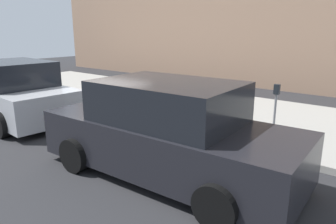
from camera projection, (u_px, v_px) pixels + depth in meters
ground_plane at (99, 115)px, 9.75m from camera, size 40.00×40.00×0.00m
sidewalk_curb at (152, 99)px, 11.60m from camera, size 18.00×5.00×0.14m
suitcase_navy_0 at (223, 119)px, 7.62m from camera, size 0.45×0.22×0.89m
suitcase_teal_1 at (203, 117)px, 7.96m from camera, size 0.47×0.27×0.76m
suitcase_silver_2 at (183, 109)px, 8.24m from camera, size 0.48×0.26×1.11m
suitcase_olive_3 at (168, 106)px, 8.60m from camera, size 0.41×0.23×0.98m
suitcase_black_4 at (153, 105)px, 8.94m from camera, size 0.44×0.25×0.91m
suitcase_red_5 at (141, 104)px, 9.35m from camera, size 0.46×0.22×0.61m
suitcase_maroon_6 at (126, 103)px, 9.60m from camera, size 0.38×0.26×0.56m
fire_hydrant at (112, 96)px, 10.05m from camera, size 0.39×0.21×0.71m
bollard_post at (97, 95)px, 10.29m from camera, size 0.13×0.13×0.70m
parking_meter at (276, 104)px, 6.93m from camera, size 0.12×0.09×1.27m
parked_car_charcoal_0 at (168, 133)px, 5.52m from camera, size 4.80×2.24×1.72m
parked_car_silver_1 at (15, 93)px, 9.03m from camera, size 4.42×2.25×1.71m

